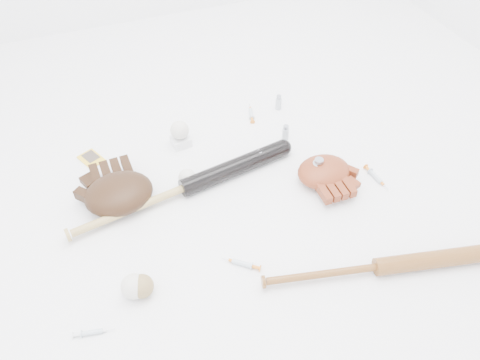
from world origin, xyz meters
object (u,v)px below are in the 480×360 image
object	(u,v)px
bat_dark	(184,188)
bat_wood	(378,267)
glove_dark	(119,193)
pedestal	(181,141)

from	to	relation	value
bat_dark	bat_wood	xyz separation A→B (m)	(0.47, -0.55, -0.00)
bat_wood	glove_dark	bearing A→B (deg)	152.73
bat_wood	glove_dark	distance (m)	0.92
glove_dark	pedestal	size ratio (longest dim) A/B	4.17
bat_dark	pedestal	world-z (taller)	bat_dark
bat_dark	glove_dark	xyz separation A→B (m)	(-0.23, 0.04, 0.02)
bat_wood	pedestal	distance (m)	0.91
pedestal	glove_dark	bearing A→B (deg)	-141.87
bat_wood	glove_dark	xyz separation A→B (m)	(-0.70, 0.59, 0.02)
bat_wood	pedestal	world-z (taller)	bat_wood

